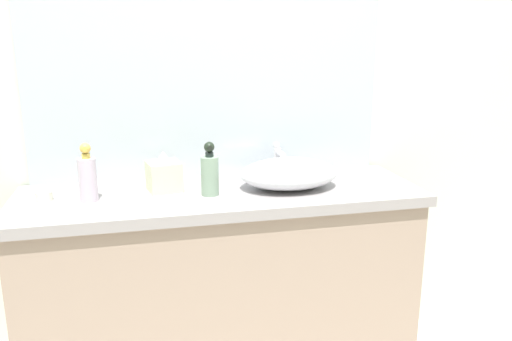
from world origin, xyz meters
TOP-DOWN VIEW (x-y plane):
  - bathroom_wall_rear at (0.00, 0.73)m, footprint 6.00×0.06m
  - vanity_counter at (-0.11, 0.43)m, footprint 1.57×0.51m
  - wall_mirror_panel at (-0.11, 0.69)m, footprint 1.49×0.01m
  - sink_basin at (0.16, 0.42)m, footprint 0.40×0.28m
  - faucet at (0.16, 0.58)m, footprint 0.03×0.11m
  - soap_dispenser at (-0.16, 0.39)m, footprint 0.07×0.07m
  - lotion_bottle at (-0.60, 0.42)m, footprint 0.07×0.07m
  - tissue_box at (-0.33, 0.49)m, footprint 0.14×0.14m
  - candle_jar at (-0.77, 0.47)m, footprint 0.06×0.06m

SIDE VIEW (x-z plane):
  - vanity_counter at x=-0.11m, z-range 0.00..0.86m
  - candle_jar at x=-0.77m, z-range 0.86..0.89m
  - sink_basin at x=0.16m, z-range 0.86..0.98m
  - tissue_box at x=-0.33m, z-range 0.85..1.00m
  - faucet at x=0.16m, z-range 0.87..1.02m
  - soap_dispenser at x=-0.16m, z-range 0.84..1.05m
  - lotion_bottle at x=-0.60m, z-range 0.84..1.06m
  - bathroom_wall_rear at x=0.00m, z-range 0.00..2.60m
  - wall_mirror_panel at x=-0.11m, z-range 0.86..1.99m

